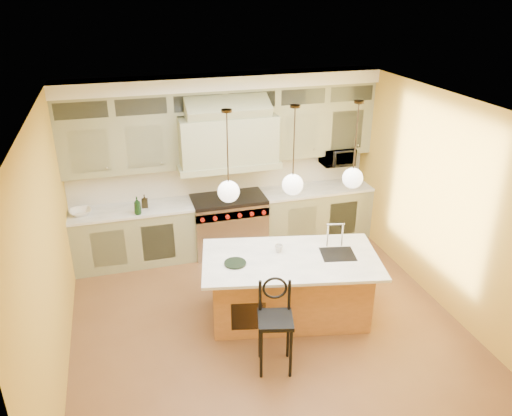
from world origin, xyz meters
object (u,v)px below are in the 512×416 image
object	(u,v)px
range	(229,223)
microwave	(337,156)
kitchen_island	(290,285)
counter_stool	(275,320)

from	to	relation	value
range	microwave	bearing A→B (deg)	3.12
range	kitchen_island	size ratio (longest dim) A/B	0.49
microwave	kitchen_island	bearing A→B (deg)	-126.63
counter_stool	microwave	distance (m)	3.76
range	microwave	distance (m)	2.18
kitchen_island	microwave	xyz separation A→B (m)	(1.59, 2.14, 0.98)
range	counter_stool	distance (m)	2.92
microwave	counter_stool	bearing A→B (deg)	-124.62
kitchen_island	microwave	distance (m)	2.84
range	microwave	size ratio (longest dim) A/B	2.21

